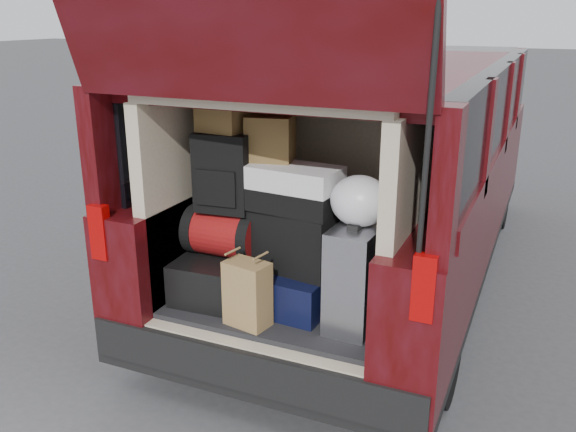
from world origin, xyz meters
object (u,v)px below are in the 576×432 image
(black_hardshell, at_px, (225,273))
(red_duffel, at_px, (224,232))
(twotone_duffel, at_px, (290,188))
(kraft_bag, at_px, (247,294))
(silver_roller, at_px, (356,277))
(navy_hardshell, at_px, (298,287))
(backpack, at_px, (224,172))
(black_soft_case, at_px, (296,239))

(black_hardshell, distance_m, red_duffel, 0.26)
(twotone_duffel, bearing_deg, kraft_bag, -101.63)
(black_hardshell, height_order, silver_roller, silver_roller)
(navy_hardshell, bearing_deg, twotone_duffel, -174.96)
(backpack, distance_m, twotone_duffel, 0.38)
(silver_roller, bearing_deg, navy_hardshell, 167.33)
(black_hardshell, xyz_separation_m, navy_hardshell, (0.46, 0.02, -0.01))
(silver_roller, height_order, red_duffel, silver_roller)
(navy_hardshell, xyz_separation_m, twotone_duffel, (-0.05, -0.00, 0.57))
(navy_hardshell, bearing_deg, kraft_bag, -111.12)
(navy_hardshell, xyz_separation_m, kraft_bag, (-0.15, -0.32, 0.07))
(navy_hardshell, relative_size, twotone_duffel, 0.93)
(navy_hardshell, relative_size, backpack, 1.14)
(navy_hardshell, xyz_separation_m, red_duffel, (-0.45, -0.03, 0.27))
(black_soft_case, bearing_deg, navy_hardshell, -10.59)
(black_soft_case, bearing_deg, red_duffel, -165.71)
(red_duffel, bearing_deg, black_soft_case, 5.91)
(backpack, bearing_deg, black_hardshell, 139.25)
(navy_hardshell, height_order, silver_roller, silver_roller)
(red_duffel, bearing_deg, kraft_bag, -43.46)
(black_hardshell, relative_size, twotone_duffel, 1.13)
(black_soft_case, bearing_deg, silver_roller, -6.83)
(black_hardshell, distance_m, silver_roller, 0.84)
(silver_roller, bearing_deg, black_hardshell, 177.40)
(navy_hardshell, bearing_deg, silver_roller, -11.71)
(red_duffel, xyz_separation_m, twotone_duffel, (0.40, 0.03, 0.30))
(red_duffel, xyz_separation_m, black_soft_case, (0.43, 0.04, 0.01))
(navy_hardshell, distance_m, kraft_bag, 0.36)
(black_soft_case, relative_size, twotone_duffel, 0.88)
(black_soft_case, bearing_deg, black_hardshell, -167.51)
(black_hardshell, bearing_deg, twotone_duffel, -0.06)
(black_hardshell, xyz_separation_m, black_soft_case, (0.44, 0.03, 0.27))
(black_hardshell, height_order, backpack, backpack)
(black_hardshell, height_order, kraft_bag, kraft_bag)
(black_soft_case, bearing_deg, backpack, -164.30)
(twotone_duffel, bearing_deg, black_soft_case, 14.04)
(silver_roller, height_order, twotone_duffel, twotone_duffel)
(navy_hardshell, height_order, red_duffel, red_duffel)
(black_hardshell, height_order, red_duffel, red_duffel)
(backpack, bearing_deg, black_soft_case, 1.32)
(kraft_bag, relative_size, black_soft_case, 0.75)
(black_hardshell, distance_m, backpack, 0.62)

